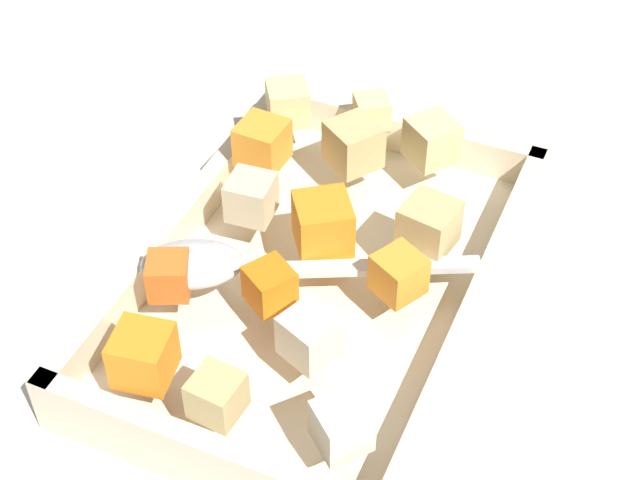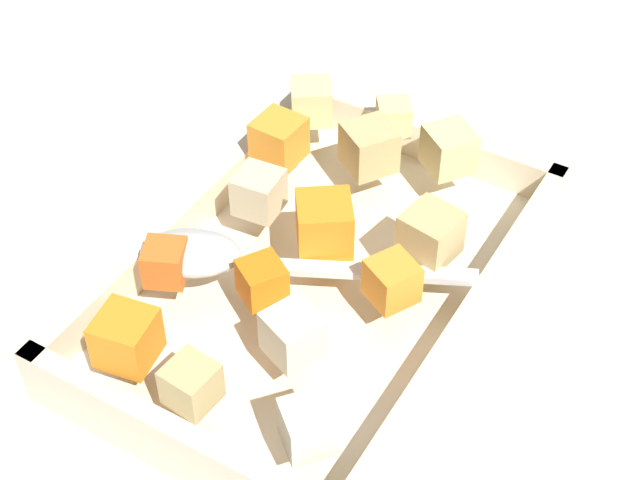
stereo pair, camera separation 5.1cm
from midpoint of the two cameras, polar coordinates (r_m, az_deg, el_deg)
The scene contains 18 objects.
ground_plane at distance 0.62m, azimuth 2.58°, elevation -3.12°, with size 4.00×4.00×0.00m, color beige.
baking_dish at distance 0.61m, azimuth 2.39°, elevation -2.77°, with size 0.31×0.21×0.04m.
carrot_chunk_mid_right at distance 0.59m, azimuth 2.70°, elevation 1.18°, with size 0.03×0.03×0.03m, color orange.
carrot_chunk_under_handle at distance 0.55m, azimuth -0.81°, elevation -2.54°, with size 0.02×0.02×0.02m, color orange.
carrot_chunk_corner_nw at distance 0.65m, azimuth -0.17°, elevation 5.85°, with size 0.03×0.03×0.03m, color orange.
carrot_chunk_far_left at distance 0.56m, azimuth 6.87°, elevation -2.51°, with size 0.03×0.03×0.03m, color orange.
carrot_chunk_center at distance 0.57m, azimuth -6.58°, elevation -1.43°, with size 0.02×0.02×0.02m, color orange.
carrot_chunk_corner_ne at distance 0.53m, azimuth -8.61°, elevation -5.84°, with size 0.03×0.03×0.03m, color orange.
potato_chunk_far_right at distance 0.61m, azimuth -1.23°, elevation 2.74°, with size 0.03×0.03×0.03m, color beige.
potato_chunk_back_center at distance 0.51m, azimuth -5.01°, elevation -8.44°, with size 0.02×0.02×0.02m, color tan.
potato_chunk_near_left at distance 0.58m, azimuth 9.00°, elevation 0.22°, with size 0.03×0.03×0.03m, color tan.
potato_chunk_near_spoon at distance 0.68m, azimuth 6.52°, elevation 7.12°, with size 0.02×0.02×0.02m, color #E0CC89.
potato_chunk_rim_edge at distance 0.65m, azimuth 9.84°, elevation 5.20°, with size 0.03×0.03×0.03m, color #E0CC89.
potato_chunk_heap_side at distance 0.64m, azimuth 5.18°, elevation 5.35°, with size 0.03×0.03×0.03m, color tan.
potato_chunk_front_center at distance 0.68m, azimuth 1.64°, elevation 8.05°, with size 0.03×0.03×0.03m, color #E0CC89.
parsnip_chunk_mid_left at distance 0.52m, azimuth 1.17°, elevation -5.67°, with size 0.03×0.03×0.03m, color silver.
parsnip_chunk_near_right at distance 0.49m, azimuth 2.34°, elevation -11.04°, with size 0.03×0.03×0.03m, color silver.
serving_spoon at distance 0.57m, azimuth -3.79°, elevation -1.01°, with size 0.11×0.19×0.02m.
Camera 2 is at (0.37, 0.22, 0.45)m, focal length 54.46 mm.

